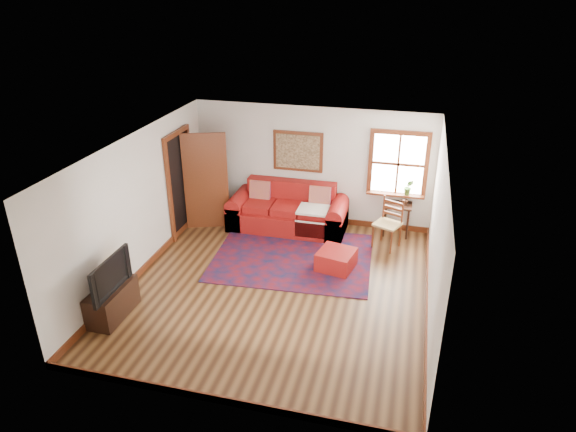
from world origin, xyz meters
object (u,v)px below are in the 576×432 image
(red_ottoman, at_px, (336,260))
(side_table, at_px, (397,210))
(ladder_back_chair, at_px, (389,221))
(media_cabinet, at_px, (112,302))
(red_leather_sofa, at_px, (288,214))

(red_ottoman, height_order, side_table, side_table)
(ladder_back_chair, bearing_deg, side_table, 77.35)
(media_cabinet, bearing_deg, ladder_back_chair, 40.46)
(side_table, relative_size, media_cabinet, 0.73)
(red_leather_sofa, distance_m, media_cabinet, 4.16)
(red_ottoman, relative_size, ladder_back_chair, 0.63)
(red_ottoman, distance_m, media_cabinet, 3.88)
(red_leather_sofa, height_order, side_table, red_leather_sofa)
(ladder_back_chair, height_order, media_cabinet, ladder_back_chair)
(red_leather_sofa, bearing_deg, red_ottoman, -48.55)
(red_leather_sofa, distance_m, side_table, 2.24)
(side_table, distance_m, media_cabinet, 5.70)
(red_leather_sofa, xyz_separation_m, red_ottoman, (1.26, -1.42, -0.14))
(side_table, xyz_separation_m, media_cabinet, (-4.10, -3.94, -0.30))
(red_leather_sofa, bearing_deg, ladder_back_chair, -8.39)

